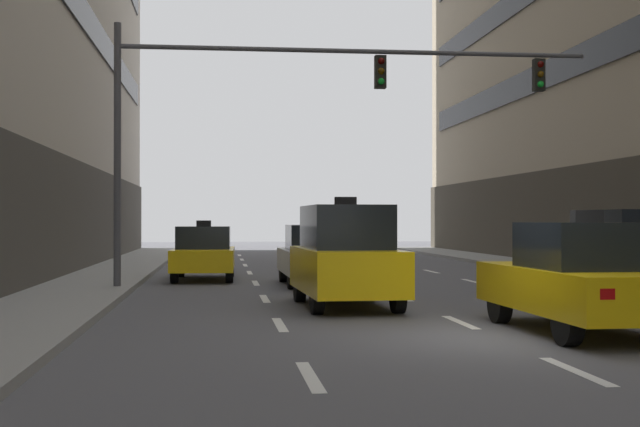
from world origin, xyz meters
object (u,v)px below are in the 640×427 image
(taxi_driving_2, at_px, (346,257))
(traffic_signal_0, at_px, (292,98))
(car_driving_1, at_px, (341,235))
(taxi_driving_3, at_px, (204,253))
(car_driving_4, at_px, (317,255))
(car_parked_2, at_px, (630,254))
(taxi_driving_0, at_px, (583,278))

(taxi_driving_2, height_order, traffic_signal_0, traffic_signal_0)
(car_driving_1, height_order, taxi_driving_2, taxi_driving_2)
(traffic_signal_0, bearing_deg, taxi_driving_3, 118.72)
(car_driving_1, height_order, traffic_signal_0, traffic_signal_0)
(car_driving_4, bearing_deg, car_parked_2, -34.52)
(car_driving_4, bearing_deg, taxi_driving_2, -90.84)
(car_driving_1, bearing_deg, car_driving_4, -99.85)
(car_driving_1, height_order, taxi_driving_3, car_driving_1)
(car_driving_1, xyz_separation_m, taxi_driving_3, (-6.24, -15.66, -0.27))
(taxi_driving_3, bearing_deg, traffic_signal_0, -61.28)
(taxi_driving_3, relative_size, car_parked_2, 1.03)
(taxi_driving_3, height_order, car_parked_2, car_parked_2)
(taxi_driving_3, bearing_deg, car_parked_2, -36.07)
(taxi_driving_3, xyz_separation_m, car_driving_4, (3.09, -2.52, 0.02))
(taxi_driving_0, height_order, traffic_signal_0, traffic_signal_0)
(taxi_driving_0, height_order, car_driving_1, car_driving_1)
(taxi_driving_2, xyz_separation_m, car_driving_4, (0.09, 6.13, -0.22))
(taxi_driving_0, relative_size, traffic_signal_0, 0.39)
(taxi_driving_2, relative_size, traffic_signal_0, 0.36)
(traffic_signal_0, bearing_deg, taxi_driving_2, -80.81)
(taxi_driving_0, xyz_separation_m, traffic_signal_0, (-3.84, 9.02, 4.01))
(taxi_driving_2, relative_size, car_driving_4, 0.98)
(taxi_driving_0, xyz_separation_m, car_driving_4, (-3.02, 10.63, -0.05))
(taxi_driving_0, bearing_deg, traffic_signal_0, 113.07)
(traffic_signal_0, bearing_deg, car_driving_1, 78.63)
(taxi_driving_0, height_order, car_parked_2, car_parked_2)
(car_driving_4, relative_size, car_parked_2, 1.06)
(taxi_driving_0, bearing_deg, taxi_driving_3, 114.90)
(car_driving_4, distance_m, car_parked_2, 8.13)
(car_driving_1, distance_m, taxi_driving_3, 16.86)
(car_parked_2, xyz_separation_m, traffic_signal_0, (-7.52, 2.99, 3.87))
(taxi_driving_3, distance_m, car_parked_2, 12.11)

